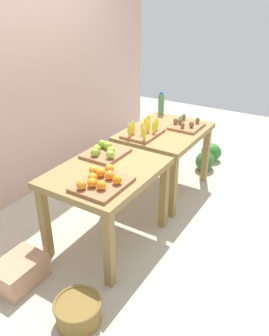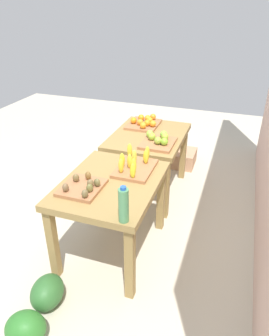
{
  "view_description": "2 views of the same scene",
  "coord_description": "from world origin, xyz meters",
  "views": [
    {
      "loc": [
        -2.64,
        -1.57,
        2.1
      ],
      "look_at": [
        -0.03,
        0.04,
        0.53
      ],
      "focal_mm": 36.24,
      "sensor_mm": 36.0,
      "label": 1
    },
    {
      "loc": [
        2.69,
        0.96,
        2.15
      ],
      "look_at": [
        -0.09,
        -0.01,
        0.55
      ],
      "focal_mm": 33.85,
      "sensor_mm": 36.0,
      "label": 2
    }
  ],
  "objects": [
    {
      "name": "cardboard_produce_box",
      "position": [
        -1.39,
        0.3,
        0.11
      ],
      "size": [
        0.4,
        0.3,
        0.22
      ],
      "primitive_type": "cube",
      "color": "tan",
      "rests_on": "ground_plane"
    },
    {
      "name": "display_table_left",
      "position": [
        -0.56,
        0.0,
        0.64
      ],
      "size": [
        1.04,
        0.8,
        0.76
      ],
      "color": "olive",
      "rests_on": "ground_plane"
    },
    {
      "name": "water_bottle",
      "position": [
        1.03,
        0.3,
        0.89
      ],
      "size": [
        0.07,
        0.07,
        0.28
      ],
      "color": "#4C8C59",
      "rests_on": "display_table_right"
    },
    {
      "name": "kiwi_bin",
      "position": [
        0.75,
        -0.16,
        0.79
      ],
      "size": [
        0.36,
        0.32,
        0.1
      ],
      "color": "#A46B44",
      "rests_on": "display_table_right"
    },
    {
      "name": "watermelon_pile",
      "position": [
        1.45,
        -0.23,
        0.12
      ],
      "size": [
        0.64,
        0.34,
        0.25
      ],
      "color": "#2C7129",
      "rests_on": "ground_plane"
    },
    {
      "name": "ground_plane",
      "position": [
        0.0,
        0.0,
        0.0
      ],
      "size": [
        8.0,
        8.0,
        0.0
      ],
      "primitive_type": "plane",
      "color": "beige"
    },
    {
      "name": "orange_bin",
      "position": [
        -0.81,
        -0.13,
        0.79
      ],
      "size": [
        0.44,
        0.37,
        0.11
      ],
      "color": "#A46B44",
      "rests_on": "display_table_left"
    },
    {
      "name": "wicker_basket",
      "position": [
        -1.43,
        -0.35,
        0.1
      ],
      "size": [
        0.34,
        0.34,
        0.19
      ],
      "color": "olive",
      "rests_on": "ground_plane"
    },
    {
      "name": "banana_crate",
      "position": [
        0.3,
        0.12,
        0.8
      ],
      "size": [
        0.44,
        0.32,
        0.17
      ],
      "color": "#A46B44",
      "rests_on": "display_table_right"
    },
    {
      "name": "apple_bin",
      "position": [
        -0.33,
        0.18,
        0.79
      ],
      "size": [
        0.4,
        0.34,
        0.11
      ],
      "color": "#A46B44",
      "rests_on": "display_table_left"
    },
    {
      "name": "display_table_right",
      "position": [
        0.56,
        0.0,
        0.64
      ],
      "size": [
        1.04,
        0.8,
        0.76
      ],
      "color": "olive",
      "rests_on": "ground_plane"
    },
    {
      "name": "back_wall",
      "position": [
        0.0,
        1.35,
        1.5
      ],
      "size": [
        4.4,
        0.12,
        3.0
      ],
      "primitive_type": "cube",
      "color": "#D3AB9B",
      "rests_on": "ground_plane"
    }
  ]
}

